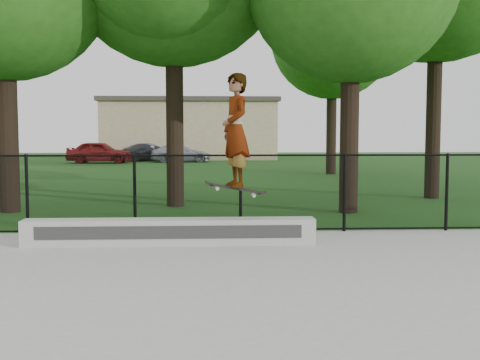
{
  "coord_description": "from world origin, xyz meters",
  "views": [
    {
      "loc": [
        -0.58,
        -5.45,
        1.99
      ],
      "look_at": [
        -0.1,
        4.2,
        1.2
      ],
      "focal_mm": 45.0,
      "sensor_mm": 36.0,
      "label": 1
    }
  ],
  "objects_px": {
    "skater_airborne": "(235,132)",
    "car_b": "(150,152)",
    "car_c": "(180,153)",
    "car_a": "(100,152)",
    "grind_ledge": "(170,232)"
  },
  "relations": [
    {
      "from": "skater_airborne",
      "to": "car_b",
      "type": "bearing_deg",
      "value": 98.23
    },
    {
      "from": "skater_airborne",
      "to": "car_c",
      "type": "bearing_deg",
      "value": 94.61
    },
    {
      "from": "car_a",
      "to": "skater_airborne",
      "type": "height_order",
      "value": "skater_airborne"
    },
    {
      "from": "car_c",
      "to": "skater_airborne",
      "type": "bearing_deg",
      "value": 178.84
    },
    {
      "from": "grind_ledge",
      "to": "skater_airborne",
      "type": "xyz_separation_m",
      "value": [
        1.1,
        -0.28,
        1.7
      ]
    },
    {
      "from": "grind_ledge",
      "to": "car_c",
      "type": "xyz_separation_m",
      "value": [
        -1.2,
        28.32,
        0.27
      ]
    },
    {
      "from": "car_c",
      "to": "skater_airborne",
      "type": "distance_m",
      "value": 28.73
    },
    {
      "from": "grind_ledge",
      "to": "car_c",
      "type": "relative_size",
      "value": 1.41
    },
    {
      "from": "car_b",
      "to": "car_c",
      "type": "bearing_deg",
      "value": -147.42
    },
    {
      "from": "car_a",
      "to": "car_b",
      "type": "xyz_separation_m",
      "value": [
        2.87,
        2.54,
        -0.1
      ]
    },
    {
      "from": "grind_ledge",
      "to": "car_b",
      "type": "xyz_separation_m",
      "value": [
        -3.27,
        29.95,
        0.3
      ]
    },
    {
      "from": "car_b",
      "to": "car_a",
      "type": "bearing_deg",
      "value": 112.27
    },
    {
      "from": "car_b",
      "to": "skater_airborne",
      "type": "bearing_deg",
      "value": 169.0
    },
    {
      "from": "car_b",
      "to": "skater_airborne",
      "type": "distance_m",
      "value": 30.57
    },
    {
      "from": "car_a",
      "to": "car_b",
      "type": "relative_size",
      "value": 1.24
    }
  ]
}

